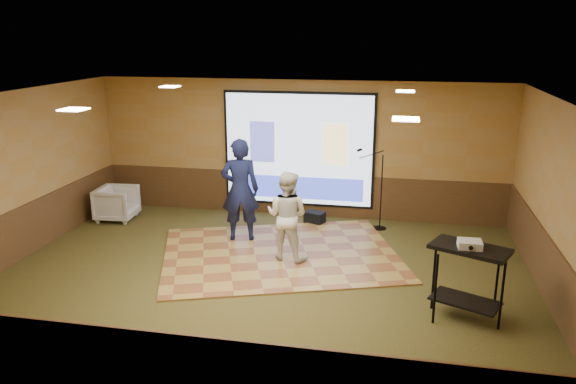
% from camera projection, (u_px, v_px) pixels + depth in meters
% --- Properties ---
extents(ground, '(9.00, 9.00, 0.00)m').
position_uv_depth(ground, '(261.00, 279.00, 9.39)').
color(ground, '#2B3819').
rests_on(ground, ground).
extents(room_shell, '(9.04, 7.04, 3.02)m').
position_uv_depth(room_shell, '(260.00, 156.00, 8.81)').
color(room_shell, '#A98146').
rests_on(room_shell, ground).
extents(wainscot_back, '(9.00, 0.04, 0.95)m').
position_uv_depth(wainscot_back, '(298.00, 194.00, 12.54)').
color(wainscot_back, '#4E2F1A').
rests_on(wainscot_back, ground).
extents(wainscot_front, '(9.00, 0.04, 0.95)m').
position_uv_depth(wainscot_front, '(182.00, 373.00, 5.98)').
color(wainscot_front, '#4E2F1A').
rests_on(wainscot_front, ground).
extents(wainscot_left, '(0.04, 7.00, 0.95)m').
position_uv_depth(wainscot_left, '(20.00, 234.00, 10.10)').
color(wainscot_left, '#4E2F1A').
rests_on(wainscot_left, ground).
extents(wainscot_right, '(0.04, 7.00, 0.95)m').
position_uv_depth(wainscot_right, '(551.00, 274.00, 8.42)').
color(wainscot_right, '#4E2F1A').
rests_on(wainscot_right, ground).
extents(projector_screen, '(3.32, 0.06, 2.52)m').
position_uv_depth(projector_screen, '(298.00, 151.00, 12.22)').
color(projector_screen, black).
rests_on(projector_screen, room_shell).
extents(downlight_nw, '(0.32, 0.32, 0.02)m').
position_uv_depth(downlight_nw, '(170.00, 87.00, 10.68)').
color(downlight_nw, '#F6E5B8').
rests_on(downlight_nw, room_shell).
extents(downlight_ne, '(0.32, 0.32, 0.02)m').
position_uv_depth(downlight_ne, '(405.00, 91.00, 9.85)').
color(downlight_ne, '#F6E5B8').
rests_on(downlight_ne, room_shell).
extents(downlight_sw, '(0.32, 0.32, 0.02)m').
position_uv_depth(downlight_sw, '(74.00, 109.00, 7.57)').
color(downlight_sw, '#F6E5B8').
rests_on(downlight_sw, room_shell).
extents(downlight_se, '(0.32, 0.32, 0.02)m').
position_uv_depth(downlight_se, '(406.00, 119.00, 6.74)').
color(downlight_se, '#F6E5B8').
rests_on(downlight_se, room_shell).
extents(dance_floor, '(5.08, 4.47, 0.03)m').
position_uv_depth(dance_floor, '(281.00, 254.00, 10.38)').
color(dance_floor, '#A9863E').
rests_on(dance_floor, ground).
extents(player_left, '(0.83, 0.64, 2.01)m').
position_uv_depth(player_left, '(240.00, 190.00, 10.83)').
color(player_left, '#151B42').
rests_on(player_left, dance_floor).
extents(player_right, '(0.90, 0.77, 1.62)m').
position_uv_depth(player_right, '(287.00, 216.00, 9.94)').
color(player_right, silver).
rests_on(player_right, dance_floor).
extents(av_table, '(1.05, 0.55, 1.10)m').
position_uv_depth(av_table, '(468.00, 267.00, 7.87)').
color(av_table, black).
rests_on(av_table, ground).
extents(projector, '(0.32, 0.27, 0.11)m').
position_uv_depth(projector, '(470.00, 244.00, 7.74)').
color(projector, silver).
rests_on(projector, av_table).
extents(mic_stand, '(0.67, 0.27, 1.70)m').
position_uv_depth(mic_stand, '(378.00, 206.00, 11.64)').
color(mic_stand, black).
rests_on(mic_stand, ground).
extents(banquet_chair, '(0.86, 0.84, 0.74)m').
position_uv_depth(banquet_chair, '(117.00, 203.00, 12.24)').
color(banquet_chair, gray).
rests_on(banquet_chair, ground).
extents(duffel_bag, '(0.48, 0.41, 0.25)m').
position_uv_depth(duffel_bag, '(315.00, 218.00, 12.06)').
color(duffel_bag, black).
rests_on(duffel_bag, ground).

